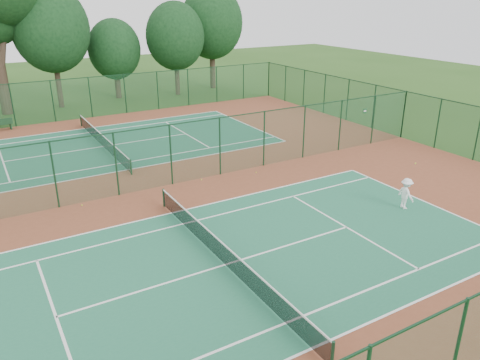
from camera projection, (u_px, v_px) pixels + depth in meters
name	position (u px, v px, depth m)	size (l,w,h in m)	color
ground	(147.00, 189.00, 25.78)	(120.00, 120.00, 0.00)	#284E18
red_pad	(147.00, 189.00, 25.78)	(40.00, 36.00, 0.01)	brown
court_near	(225.00, 265.00, 18.56)	(23.77, 10.97, 0.01)	#206849
court_far	(103.00, 147.00, 32.99)	(23.77, 10.97, 0.01)	#1D5C41
fence_north	(72.00, 99.00, 39.56)	(40.00, 0.09, 3.50)	#1A4F2D
fence_east	(404.00, 114.00, 34.52)	(0.09, 36.00, 3.50)	#16442C
fence_divider	(144.00, 159.00, 25.13)	(40.00, 0.09, 3.50)	#18482C
tennis_net_near	(225.00, 253.00, 18.36)	(0.10, 12.90, 0.97)	#153B24
tennis_net_far	(102.00, 139.00, 32.80)	(0.10, 12.90, 0.97)	#13351B
player_near	(406.00, 193.00, 23.21)	(1.02, 0.59, 1.59)	white
bench	(2.00, 124.00, 36.69)	(1.62, 0.66, 0.97)	black
stray_ball_a	(201.00, 180.00, 27.03)	(0.07, 0.07, 0.07)	#CCF037
stray_ball_b	(256.00, 172.00, 28.14)	(0.07, 0.07, 0.07)	gold
stray_ball_c	(82.00, 205.00, 23.74)	(0.08, 0.08, 0.08)	#BAD030
evergreen_row	(66.00, 105.00, 45.46)	(39.00, 5.00, 12.00)	black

